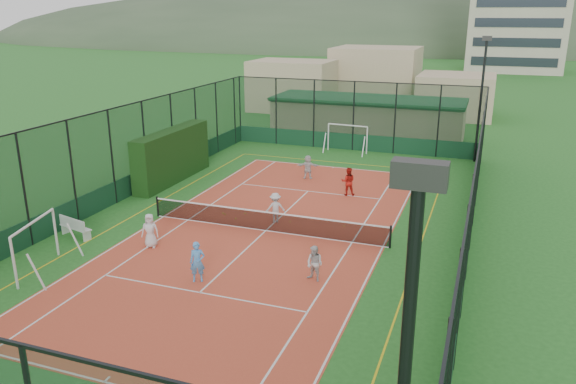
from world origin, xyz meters
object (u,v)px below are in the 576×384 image
Objects in this scene: floodlight_ne at (481,101)px; child_near_mid at (197,262)px; clubhouse at (368,117)px; child_far_left at (275,208)px; futsal_goal_near at (36,247)px; child_far_right at (401,175)px; child_near_right at (315,264)px; child_far_back at (308,167)px; futsal_goal_far at (347,139)px; white_bench at (76,227)px; coach at (348,181)px; child_near_left at (150,231)px.

child_near_mid is (-9.09, -22.19, -3.33)m from floodlight_ne.
clubhouse is 10.23× the size of child_far_left.
futsal_goal_near is 2.44× the size of child_far_right.
child_near_right is at bearing -88.65° from futsal_goal_near.
child_near_right is 0.96× the size of child_far_back.
floodlight_ne is 5.24× the size of child_near_mid.
child_near_mid is at bearing -85.84° from futsal_goal_far.
white_bench is at bearing -163.03° from child_near_right.
futsal_goal_far is 1.93× the size of child_near_mid.
futsal_goal_near is 16.23m from coach.
futsal_goal_near is at bearing -101.00° from futsal_goal_far.
child_far_left is 1.15× the size of child_far_right.
floodlight_ne is 9.38m from futsal_goal_far.
coach is at bearing -70.74° from futsal_goal_far.
child_far_right reaches higher than white_bench.
child_far_right is at bearing 171.21° from child_far_back.
child_far_right is at bearing -49.72° from futsal_goal_far.
futsal_goal_far is (6.60, 23.21, -0.04)m from futsal_goal_near.
floodlight_ne is 21.52m from child_near_right.
floodlight_ne is 10.47m from clubhouse.
child_near_right is 0.89× the size of coach.
floodlight_ne reaches higher than child_near_left.
clubhouse is 11.78× the size of child_far_right.
child_far_left is at bearing 45.96° from white_bench.
child_near_mid is at bearing 62.04° from coach.
coach is at bearing -122.06° from floodlight_ne.
coach is (3.09, -2.32, 0.06)m from child_far_back.
futsal_goal_far is at bearing 83.67° from white_bench.
child_far_back reaches higher than white_bench.
futsal_goal_near is at bearing 166.93° from child_near_mid.
child_near_right is at bearing 95.25° from child_far_back.
futsal_goal_far reaches higher than child_far_back.
child_far_right is (11.56, 16.23, -0.36)m from futsal_goal_near.
child_far_right is (12.53, 12.89, 0.15)m from white_bench.
futsal_goal_far is at bearing 64.32° from child_near_mid.
floodlight_ne reaches higher than white_bench.
coach is at bearing -48.11° from futsal_goal_near.
coach is at bearing 116.64° from child_near_right.
clubhouse is at bearing -45.10° from child_far_right.
child_far_right is (8.72, 12.72, -0.11)m from child_near_left.
clubhouse is 9.65× the size of child_near_mid.
child_near_mid reaches higher than child_far_right.
floodlight_ne reaches higher than clubhouse.
child_near_mid reaches higher than coach.
child_far_left is 9.38m from child_far_right.
futsal_goal_near reaches higher than white_bench.
futsal_goal_near is 2.16× the size of child_far_back.
child_near_left is at bearing 61.69° from child_far_back.
futsal_goal_far is 2.35× the size of child_far_right.
white_bench is at bearing -129.10° from floodlight_ne.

